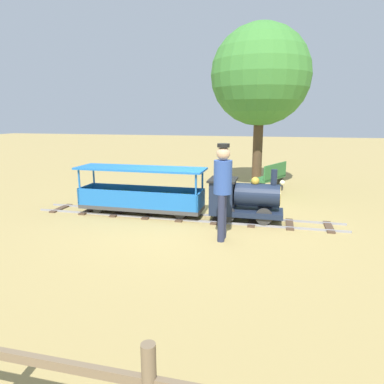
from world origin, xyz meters
TOP-DOWN VIEW (x-y plane):
  - ground_plane at (0.00, 0.00)m, footprint 60.00×60.00m
  - track at (0.00, -0.33)m, footprint 0.70×6.40m
  - locomotive at (0.00, 0.88)m, footprint 0.66×1.45m
  - passenger_car at (0.00, -1.23)m, footprint 0.76×2.70m
  - conductor_person at (1.10, 0.66)m, footprint 0.30×0.30m
  - park_bench at (-2.77, 1.36)m, footprint 1.35×0.90m
  - oak_tree_near at (-3.57, 0.94)m, footprint 2.75×2.75m

SIDE VIEW (x-z plane):
  - ground_plane at x=0.00m, z-range 0.00..0.00m
  - track at x=0.00m, z-range 0.00..0.04m
  - park_bench at x=-2.77m, z-range 0.01..0.83m
  - passenger_car at x=0.00m, z-range -0.06..0.91m
  - locomotive at x=0.00m, z-range -0.03..1.00m
  - conductor_person at x=1.10m, z-range 0.15..1.77m
  - oak_tree_near at x=-3.57m, z-range 0.87..5.40m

